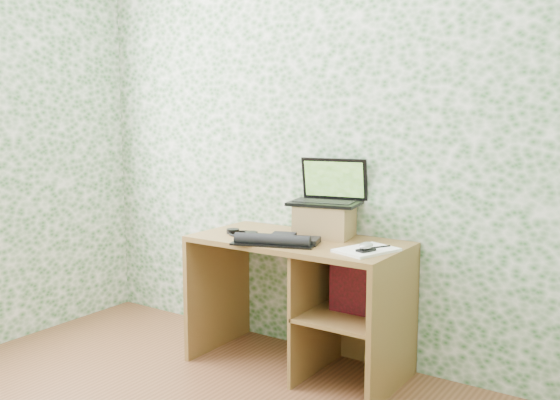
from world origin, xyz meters
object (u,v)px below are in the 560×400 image
Objects in this scene: keyboard at (278,240)px; notepad at (366,250)px; riser at (325,221)px; laptop at (329,193)px; desk at (313,287)px.

keyboard reaches higher than notepad.
keyboard is 0.49m from notepad.
keyboard is (-0.11, -0.31, -0.07)m from riser.
laptop reaches higher than notepad.
desk is 3.92× the size of riser.
notepad is at bearing -14.19° from desk.
desk is 0.47m from notepad.
keyboard is at bearing -149.56° from notepad.
riser is 0.68× the size of keyboard.
riser is 1.01× the size of notepad.
laptop is 0.43m from keyboard.
riser reaches higher than notepad.
notepad reaches higher than desk.
laptop is 0.95× the size of keyboard.
desk is 0.54m from laptop.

